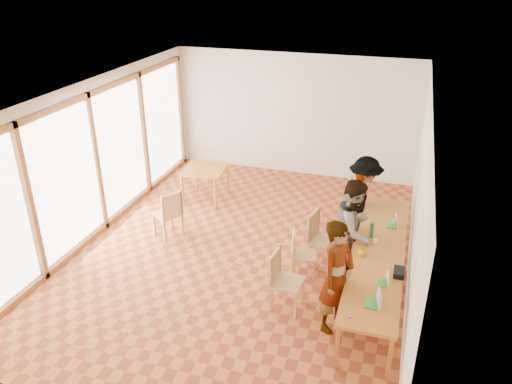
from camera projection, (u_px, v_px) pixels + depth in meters
The scene contains 25 objects.
ground at pixel (242, 251), 9.41m from camera, with size 8.00×8.00×0.00m, color #AC5629.
wall_back at pixel (294, 115), 12.21m from camera, with size 6.00×0.10×3.00m, color beige.
wall_front at pixel (119, 322), 5.32m from camera, with size 6.00×0.10×3.00m, color beige.
wall_right at pixel (419, 201), 7.95m from camera, with size 0.10×8.00×3.00m, color beige.
window_wall at pixel (95, 159), 9.57m from camera, with size 0.10×8.00×3.00m, color white.
ceiling at pixel (240, 93), 8.11m from camera, with size 6.00×8.00×0.04m, color white.
communal_table at pixel (379, 253), 8.02m from camera, with size 0.80×4.00×0.75m.
side_table at pixel (205, 172), 11.13m from camera, with size 0.90×0.90×0.75m.
chair_near at pixel (281, 274), 7.67m from camera, with size 0.49×0.49×0.53m.
chair_mid at pixel (318, 233), 8.78m from camera, with size 0.56×0.56×0.54m.
chair_far at pixel (299, 249), 8.47m from camera, with size 0.49×0.49×0.46m.
chair_empty at pixel (353, 195), 10.26m from camera, with size 0.49×0.49×0.51m.
chair_spare at pixel (170, 210), 9.61m from camera, with size 0.64×0.64×0.53m.
person_near at pixel (337, 277), 7.13m from camera, with size 0.64×0.42×1.76m, color gray.
person_mid at pixel (354, 230), 8.31m from camera, with size 0.87×0.68×1.80m, color gray.
person_far at pixel (363, 200), 9.43m from camera, with size 1.11×0.64×1.71m, color gray.
laptop_near at pixel (375, 301), 6.74m from camera, with size 0.23×0.27×0.22m.
laptop_mid at pixel (385, 281), 7.18m from camera, with size 0.19×0.22×0.18m.
laptop_far at pixel (394, 223), 8.72m from camera, with size 0.23×0.26×0.20m.
yellow_mug at pixel (362, 252), 7.87m from camera, with size 0.14×0.14×0.11m, color gold.
green_bottle at pixel (372, 230), 8.32m from camera, with size 0.07×0.07×0.28m, color #1F7035.
clear_glass at pixel (395, 222), 8.76m from camera, with size 0.07×0.07×0.09m, color silver.
condiment_cup at pixel (376, 241), 8.21m from camera, with size 0.08×0.08×0.06m, color white.
pink_phone at pixel (350, 315), 6.55m from camera, with size 0.05×0.10×0.01m, color #CB477C.
black_pouch at pixel (399, 272), 7.38m from camera, with size 0.16×0.26×0.09m, color black.
Camera 1 is at (2.66, -7.57, 5.03)m, focal length 35.00 mm.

